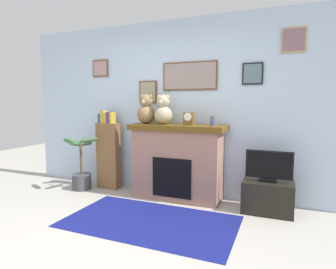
% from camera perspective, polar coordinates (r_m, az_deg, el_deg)
% --- Properties ---
extents(ground_plane, '(12.00, 12.00, 0.00)m').
position_cam_1_polar(ground_plane, '(2.95, -14.24, -21.87)').
color(ground_plane, '#AAA59B').
extents(back_wall, '(5.20, 0.15, 2.60)m').
position_cam_1_polar(back_wall, '(4.36, 1.30, 5.35)').
color(back_wall, silver).
rests_on(back_wall, ground_plane).
extents(fireplace, '(1.38, 0.51, 1.08)m').
position_cam_1_polar(fireplace, '(4.12, 1.91, -5.39)').
color(fireplace, '#9A6D5D').
rests_on(fireplace, ground_plane).
extents(bookshelf, '(0.37, 0.16, 1.26)m').
position_cam_1_polar(bookshelf, '(4.69, -11.89, -3.62)').
color(bookshelf, brown).
rests_on(bookshelf, ground_plane).
extents(potted_plant, '(0.57, 0.58, 0.86)m').
position_cam_1_polar(potted_plant, '(4.78, -17.05, -6.85)').
color(potted_plant, '#3F3F44').
rests_on(potted_plant, ground_plane).
extents(tv_stand, '(0.62, 0.40, 0.40)m').
position_cam_1_polar(tv_stand, '(3.89, 19.40, -11.71)').
color(tv_stand, black).
rests_on(tv_stand, ground_plane).
extents(television, '(0.57, 0.14, 0.39)m').
position_cam_1_polar(television, '(3.79, 19.62, -6.13)').
color(television, black).
rests_on(television, tv_stand).
extents(area_rug, '(2.00, 1.14, 0.01)m').
position_cam_1_polar(area_rug, '(3.48, -3.63, -16.97)').
color(area_rug, navy).
rests_on(area_rug, ground_plane).
extents(candle_jar, '(0.07, 0.07, 0.13)m').
position_cam_1_polar(candle_jar, '(3.87, 8.98, 2.68)').
color(candle_jar, '#4C517A').
rests_on(candle_jar, fireplace).
extents(mantel_clock, '(0.14, 0.10, 0.18)m').
position_cam_1_polar(mantel_clock, '(3.96, 4.20, 3.20)').
color(mantel_clock, brown).
rests_on(mantel_clock, fireplace).
extents(teddy_bear_tan, '(0.27, 0.27, 0.43)m').
position_cam_1_polar(teddy_bear_tan, '(4.21, -4.39, 4.82)').
color(teddy_bear_tan, olive).
rests_on(teddy_bear_tan, fireplace).
extents(teddy_bear_cream, '(0.26, 0.26, 0.42)m').
position_cam_1_polar(teddy_bear_cream, '(4.09, -0.95, 4.73)').
color(teddy_bear_cream, tan).
rests_on(teddy_bear_cream, fireplace).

